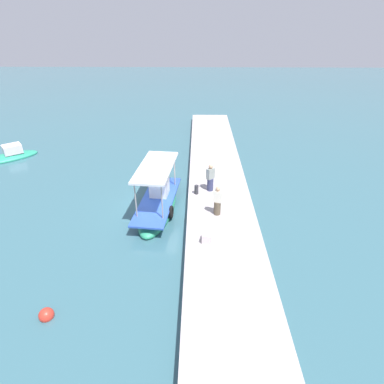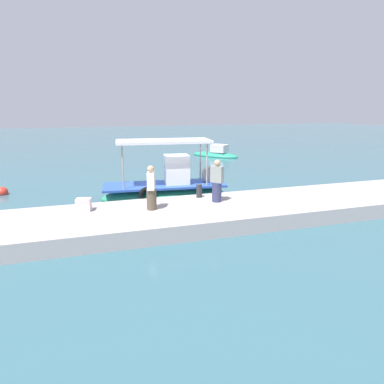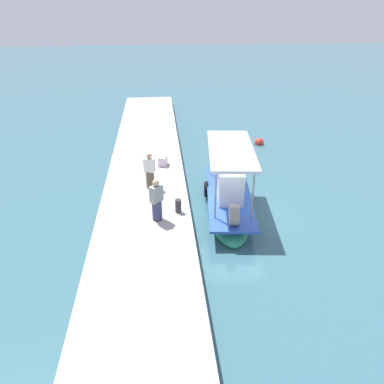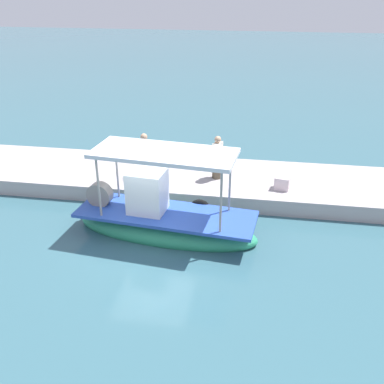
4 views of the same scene
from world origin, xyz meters
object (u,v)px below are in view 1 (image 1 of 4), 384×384
object	(u,v)px
main_fishing_boat	(158,202)
marker_buoy	(46,315)
cargo_crate	(207,238)
mooring_bollard	(196,190)
fisherman_by_crate	(217,202)
moored_boat_near	(9,156)
fisherman_near_bollard	(210,179)

from	to	relation	value
main_fishing_boat	marker_buoy	distance (m)	8.31
cargo_crate	main_fishing_boat	bearing A→B (deg)	35.83
mooring_bollard	cargo_crate	bearing A→B (deg)	-173.62
mooring_bollard	marker_buoy	world-z (taller)	mooring_bollard
main_fishing_boat	marker_buoy	world-z (taller)	main_fishing_boat
fisherman_by_crate	moored_boat_near	size ratio (longest dim) A/B	0.36
cargo_crate	mooring_bollard	bearing A→B (deg)	6.38
mooring_bollard	marker_buoy	distance (m)	10.14
main_fishing_boat	fisherman_near_bollard	xyz separation A→B (m)	(1.34, -2.99, 0.84)
fisherman_near_bollard	moored_boat_near	distance (m)	16.77
main_fishing_boat	fisherman_near_bollard	bearing A→B (deg)	-65.81
fisherman_near_bollard	cargo_crate	bearing A→B (deg)	176.50
cargo_crate	marker_buoy	size ratio (longest dim) A/B	0.92
fisherman_near_bollard	mooring_bollard	world-z (taller)	fisherman_near_bollard
marker_buoy	mooring_bollard	bearing A→B (deg)	-32.88
main_fishing_boat	mooring_bollard	world-z (taller)	main_fishing_boat
fisherman_near_bollard	marker_buoy	xyz separation A→B (m)	(-8.95, 6.31, -1.23)
fisherman_by_crate	mooring_bollard	size ratio (longest dim) A/B	3.00
marker_buoy	cargo_crate	bearing A→B (deg)	-57.00
mooring_bollard	main_fishing_boat	bearing A→B (deg)	112.15
mooring_bollard	marker_buoy	bearing A→B (deg)	147.12
fisherman_by_crate	cargo_crate	xyz separation A→B (m)	(-2.38, 0.59, -0.51)
fisherman_by_crate	moored_boat_near	xyz separation A→B (m)	(8.74, 15.87, -1.16)
fisherman_by_crate	moored_boat_near	bearing A→B (deg)	61.17
fisherman_by_crate	mooring_bollard	world-z (taller)	fisherman_by_crate
marker_buoy	moored_boat_near	world-z (taller)	moored_boat_near
main_fishing_boat	cargo_crate	xyz separation A→B (m)	(-3.71, -2.68, 0.30)
fisherman_by_crate	cargo_crate	world-z (taller)	fisherman_by_crate
fisherman_near_bollard	cargo_crate	distance (m)	5.09
moored_boat_near	cargo_crate	bearing A→B (deg)	-126.04
mooring_bollard	fisherman_by_crate	bearing A→B (deg)	-153.46
main_fishing_boat	fisherman_near_bollard	world-z (taller)	main_fishing_boat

